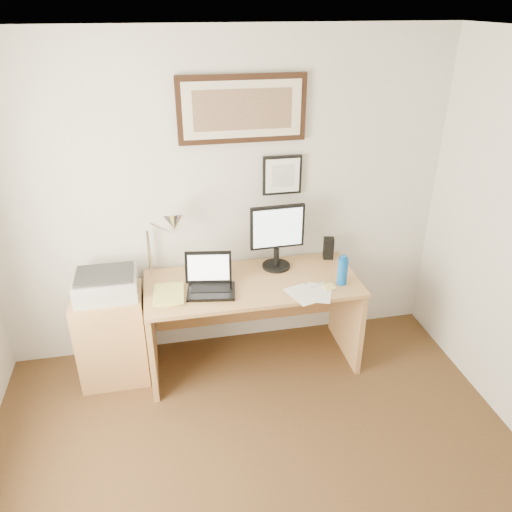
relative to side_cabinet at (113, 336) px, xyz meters
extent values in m
plane|color=white|center=(0.92, -1.68, 2.13)|extent=(4.00, 4.00, 0.00)
cube|color=silver|center=(0.92, 0.32, 0.89)|extent=(3.50, 0.02, 2.50)
cube|color=#AE7B49|center=(0.00, 0.00, 0.00)|extent=(0.50, 0.40, 0.73)
cylinder|color=#0D54B0|center=(1.72, -0.21, 0.49)|extent=(0.07, 0.07, 0.21)
cylinder|color=#0D54B0|center=(1.72, -0.21, 0.61)|extent=(0.04, 0.04, 0.02)
cube|color=black|center=(1.75, 0.20, 0.48)|extent=(0.09, 0.09, 0.18)
cube|color=white|center=(1.40, -0.30, 0.39)|extent=(0.26, 0.31, 0.00)
cube|color=white|center=(1.51, -0.30, 0.39)|extent=(0.28, 0.32, 0.00)
cube|color=#E9D46E|center=(1.61, -0.25, 0.39)|extent=(0.10, 0.10, 0.01)
cylinder|color=silver|center=(1.52, -0.21, 0.39)|extent=(0.14, 0.06, 0.02)
imported|color=#CFCF61|center=(0.34, -0.12, 0.40)|extent=(0.23, 0.31, 0.02)
cube|color=#AE7B49|center=(1.07, -0.05, 0.37)|extent=(1.60, 0.70, 0.03)
cube|color=#AE7B49|center=(0.29, -0.05, -0.01)|extent=(0.04, 0.65, 0.72)
cube|color=#AE7B49|center=(1.85, -0.05, -0.01)|extent=(0.04, 0.65, 0.72)
cube|color=#AE7B49|center=(1.07, 0.28, 0.09)|extent=(1.50, 0.03, 0.55)
cube|color=black|center=(0.75, -0.15, 0.40)|extent=(0.37, 0.29, 0.02)
cube|color=black|center=(0.75, -0.12, 0.41)|extent=(0.30, 0.17, 0.00)
cube|color=black|center=(0.75, -0.01, 0.52)|extent=(0.35, 0.13, 0.23)
cube|color=white|center=(0.75, -0.02, 0.53)|extent=(0.30, 0.10, 0.18)
cylinder|color=black|center=(1.30, 0.14, 0.40)|extent=(0.22, 0.22, 0.02)
cylinder|color=black|center=(1.30, 0.14, 0.48)|extent=(0.04, 0.04, 0.14)
cube|color=black|center=(1.30, 0.13, 0.74)|extent=(0.42, 0.05, 0.34)
cube|color=white|center=(1.30, 0.11, 0.74)|extent=(0.38, 0.02, 0.30)
cube|color=#AAAAAD|center=(0.01, 0.01, 0.44)|extent=(0.44, 0.34, 0.16)
cube|color=#2F2F2F|center=(0.01, 0.01, 0.54)|extent=(0.40, 0.30, 0.02)
cylinder|color=silver|center=(0.33, 0.24, 0.56)|extent=(0.02, 0.02, 0.36)
cylinder|color=silver|center=(0.43, 0.18, 0.78)|extent=(0.15, 0.23, 0.19)
cone|color=silver|center=(0.53, 0.12, 0.84)|extent=(0.16, 0.18, 0.15)
cube|color=black|center=(1.07, 0.30, 1.58)|extent=(0.92, 0.03, 0.47)
cube|color=beige|center=(1.07, 0.28, 1.58)|extent=(0.84, 0.01, 0.39)
cube|color=brown|center=(1.07, 0.27, 1.58)|extent=(0.70, 0.00, 0.28)
cube|color=black|center=(1.37, 0.30, 1.08)|extent=(0.30, 0.02, 0.30)
cube|color=white|center=(1.37, 0.28, 1.08)|extent=(0.26, 0.00, 0.26)
cube|color=#B6BBC0|center=(1.37, 0.28, 1.08)|extent=(0.17, 0.00, 0.17)
camera|label=1|loc=(0.46, -3.22, 2.28)|focal=35.00mm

